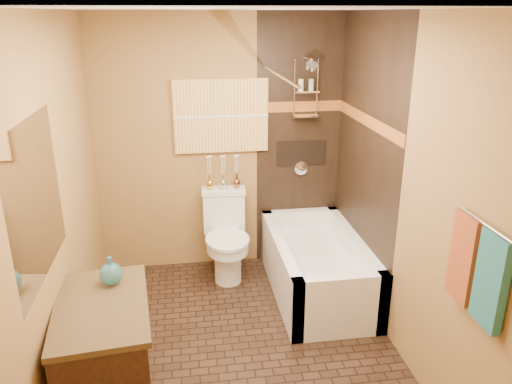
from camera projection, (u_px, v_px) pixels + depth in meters
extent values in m
plane|color=black|center=(241.00, 349.00, 3.89)|extent=(3.00, 3.00, 0.00)
cube|color=#956539|center=(60.00, 209.00, 3.30)|extent=(0.02, 3.00, 2.50)
cube|color=#956539|center=(403.00, 191.00, 3.64)|extent=(0.02, 3.00, 2.50)
cube|color=#956539|center=(221.00, 146.00, 4.86)|extent=(2.40, 0.02, 2.50)
cube|color=#956539|center=(282.00, 326.00, 2.07)|extent=(2.40, 0.02, 2.50)
plane|color=silver|center=(237.00, 9.00, 3.05)|extent=(3.00, 3.00, 0.00)
cube|color=black|center=(299.00, 143.00, 4.96)|extent=(0.85, 0.01, 2.50)
cube|color=black|center=(365.00, 162.00, 4.33)|extent=(0.01, 1.50, 2.50)
cube|color=brown|center=(300.00, 107.00, 4.83)|extent=(0.85, 0.01, 0.10)
cube|color=brown|center=(367.00, 120.00, 4.21)|extent=(0.01, 1.50, 0.10)
cube|color=black|center=(301.00, 153.00, 4.99)|extent=(0.50, 0.01, 0.25)
cylinder|color=silver|center=(308.00, 59.00, 4.56)|extent=(0.02, 0.26, 0.02)
cylinder|color=silver|center=(312.00, 66.00, 4.43)|extent=(0.11, 0.11, 0.09)
cylinder|color=silver|center=(301.00, 168.00, 5.03)|extent=(0.14, 0.02, 0.14)
cylinder|color=silver|center=(277.00, 74.00, 3.96)|extent=(0.03, 1.55, 0.03)
cylinder|color=silver|center=(483.00, 223.00, 2.59)|extent=(0.02, 0.55, 0.02)
cube|color=#1E5F64|center=(491.00, 281.00, 2.56)|extent=(0.05, 0.22, 0.52)
cube|color=maroon|center=(464.00, 258.00, 2.80)|extent=(0.05, 0.22, 0.52)
cube|color=gold|center=(221.00, 116.00, 4.74)|extent=(0.90, 0.04, 0.70)
cube|color=white|center=(37.00, 200.00, 2.76)|extent=(0.01, 1.00, 0.90)
cube|color=white|center=(340.00, 307.00, 3.96)|extent=(0.80, 0.10, 0.55)
cube|color=white|center=(299.00, 234.00, 5.26)|extent=(0.80, 0.10, 0.55)
cube|color=white|center=(280.00, 268.00, 4.56)|extent=(0.10, 1.50, 0.55)
cube|color=white|center=(353.00, 263.00, 4.66)|extent=(0.10, 1.50, 0.55)
cube|color=white|center=(316.00, 275.00, 4.64)|extent=(0.64, 1.34, 0.35)
cube|color=white|center=(224.00, 212.00, 4.98)|extent=(0.42, 0.21, 0.41)
cube|color=white|center=(224.00, 191.00, 4.91)|extent=(0.44, 0.23, 0.04)
cylinder|color=white|center=(228.00, 262.00, 4.82)|extent=(0.26, 0.26, 0.41)
cylinder|color=white|center=(228.00, 245.00, 4.76)|extent=(0.40, 0.40, 0.11)
cylinder|color=white|center=(227.00, 240.00, 4.74)|extent=(0.42, 0.42, 0.03)
cube|color=black|center=(106.00, 362.00, 3.17)|extent=(0.61, 0.91, 0.77)
cube|color=black|center=(101.00, 307.00, 3.04)|extent=(0.65, 0.96, 0.04)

